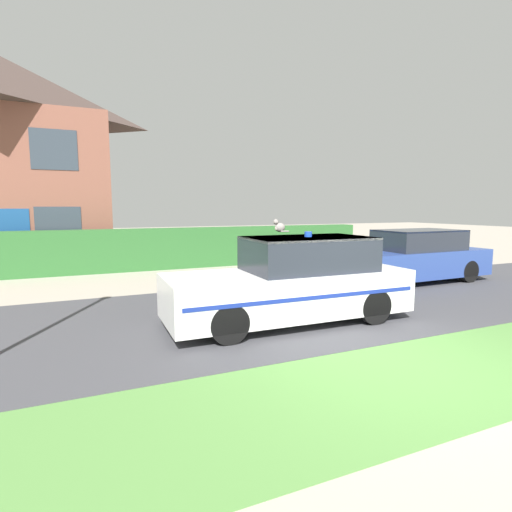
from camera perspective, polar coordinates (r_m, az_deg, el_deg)
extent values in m
plane|color=#A89E8E|center=(5.92, 20.54, -14.67)|extent=(80.00, 80.00, 0.00)
cube|color=#424247|center=(8.57, 4.22, -7.47)|extent=(28.00, 5.26, 0.01)
cube|color=#568C42|center=(5.70, 22.99, -15.59)|extent=(28.00, 2.27, 0.01)
cube|color=#2D662D|center=(14.50, -9.85, 1.19)|extent=(14.01, 0.71, 1.41)
cylinder|color=black|center=(7.60, -7.32, -6.82)|extent=(0.65, 0.21, 0.65)
cylinder|color=black|center=(6.33, -3.93, -9.62)|extent=(0.65, 0.21, 0.65)
cylinder|color=black|center=(8.76, 10.76, -5.06)|extent=(0.65, 0.21, 0.65)
cylinder|color=black|center=(7.68, 16.49, -6.93)|extent=(0.65, 0.21, 0.65)
cube|color=white|center=(7.42, 4.66, -5.19)|extent=(4.56, 1.66, 0.78)
cube|color=#232833|center=(7.50, 7.42, 0.34)|extent=(2.31, 1.46, 0.63)
cube|color=white|center=(7.47, 7.45, 2.57)|extent=(2.31, 1.46, 0.04)
cube|color=navy|center=(8.11, 2.08, -3.71)|extent=(4.30, 0.09, 0.07)
cube|color=navy|center=(6.73, 7.79, -5.99)|extent=(4.30, 0.09, 0.07)
cylinder|color=blue|center=(7.47, 7.46, 3.11)|extent=(0.14, 0.14, 0.10)
ellipsoid|color=gray|center=(7.25, 3.44, 4.09)|extent=(0.20, 0.14, 0.16)
ellipsoid|color=beige|center=(7.22, 2.92, 3.99)|extent=(0.06, 0.08, 0.09)
sphere|color=gray|center=(7.21, 2.85, 4.88)|extent=(0.09, 0.09, 0.09)
cone|color=gray|center=(7.24, 2.78, 5.21)|extent=(0.04, 0.04, 0.04)
cone|color=gray|center=(7.19, 2.93, 5.20)|extent=(0.04, 0.04, 0.04)
cylinder|color=gray|center=(7.21, 4.14, 3.53)|extent=(0.16, 0.04, 0.03)
cylinder|color=black|center=(11.84, 14.25, -2.07)|extent=(0.63, 0.21, 0.63)
cylinder|color=black|center=(10.82, 18.85, -3.07)|extent=(0.63, 0.21, 0.63)
cylinder|color=black|center=(13.80, 23.51, -1.18)|extent=(0.63, 0.21, 0.63)
cylinder|color=black|center=(12.93, 28.07, -1.93)|extent=(0.63, 0.21, 0.63)
cube|color=#2D4793|center=(12.27, 21.51, -0.94)|extent=(4.62, 1.65, 0.75)
cube|color=#232833|center=(12.33, 22.24, 2.15)|extent=(2.40, 1.46, 0.57)
cube|color=#2D4793|center=(12.31, 22.30, 3.39)|extent=(2.40, 1.46, 0.04)
cube|color=brown|center=(18.24, -32.74, 7.64)|extent=(7.58, 6.49, 5.41)
cube|color=navy|center=(14.94, -31.36, 1.76)|extent=(1.00, 0.02, 2.10)
cube|color=#333D47|center=(14.80, -26.36, 3.82)|extent=(1.40, 0.02, 1.30)
cube|color=#333D47|center=(14.90, -26.89, 13.41)|extent=(1.40, 0.02, 1.30)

